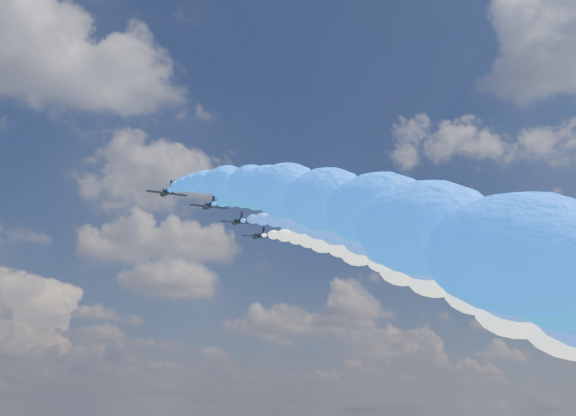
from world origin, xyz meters
name	(u,v)px	position (x,y,z in m)	size (l,w,h in m)	color
jet_0	(167,192)	(-31.32, -4.34, 88.50)	(8.88, 11.91, 2.62)	black
trail_0	(236,202)	(-31.32, -63.02, 68.99)	(7.20, 114.66, 44.25)	#0853FF
jet_1	(209,206)	(-20.25, 2.33, 88.50)	(8.88, 11.91, 2.62)	black
trail_1	(297,223)	(-20.25, -56.35, 68.99)	(7.20, 114.66, 44.25)	blue
jet_2	(238,222)	(-10.18, 13.39, 88.50)	(8.88, 11.91, 2.62)	black
trail_2	(331,245)	(-10.18, -45.30, 68.99)	(7.20, 114.66, 44.25)	blue
jet_3	(284,224)	(1.66, 11.80, 88.50)	(8.88, 11.91, 2.62)	black
trail_3	(399,248)	(1.66, -46.88, 68.99)	(7.20, 114.66, 44.25)	white
jet_4	(259,236)	(-0.88, 25.39, 88.50)	(8.88, 11.91, 2.62)	black
trail_4	(351,263)	(-0.88, -33.29, 68.99)	(7.20, 114.66, 44.25)	white
jet_5	(310,229)	(9.86, 13.99, 88.50)	(8.88, 11.91, 2.62)	black
trail_5	(434,255)	(9.86, -44.69, 68.99)	(7.20, 114.66, 44.25)	red
jet_6	(363,222)	(19.79, 2.87, 88.50)	(8.88, 11.91, 2.62)	black
trail_6	(522,245)	(19.79, -55.82, 68.99)	(7.20, 114.66, 44.25)	red
jet_7	(413,216)	(28.86, -6.34, 88.50)	(8.88, 11.91, 2.62)	black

